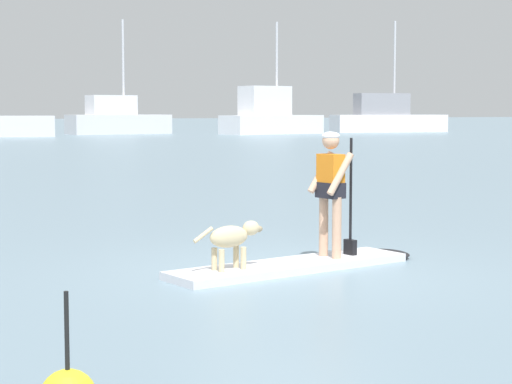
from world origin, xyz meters
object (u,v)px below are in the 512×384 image
(paddleboard, at_px, (304,264))
(dog, at_px, (232,238))
(person_paddler, at_px, (331,185))
(moored_boat_center, at_px, (387,117))
(moored_boat_outer, at_px, (270,116))
(moored_boat_far_starboard, at_px, (117,119))

(paddleboard, bearing_deg, dog, -169.02)
(person_paddler, bearing_deg, moored_boat_center, 56.15)
(paddleboard, bearing_deg, person_paddler, 10.98)
(paddleboard, relative_size, moored_boat_outer, 0.39)
(paddleboard, distance_m, moored_boat_far_starboard, 65.65)
(moored_boat_outer, xyz_separation_m, moored_boat_center, (12.53, 1.36, -0.16))
(paddleboard, relative_size, moored_boat_center, 0.34)
(dog, distance_m, moored_boat_outer, 65.32)
(person_paddler, distance_m, dog, 1.65)
(person_paddler, xyz_separation_m, moored_boat_outer, (27.44, 58.24, 0.45))
(paddleboard, height_order, dog, dog)
(moored_boat_outer, bearing_deg, person_paddler, -115.23)
(person_paddler, xyz_separation_m, dog, (-1.52, -0.30, -0.56))
(person_paddler, xyz_separation_m, moored_boat_center, (39.98, 59.60, 0.29))
(person_paddler, bearing_deg, dog, -169.02)
(dog, xyz_separation_m, moored_boat_center, (41.50, 59.90, 0.85))
(dog, bearing_deg, moored_boat_far_starboard, 74.79)
(moored_boat_far_starboard, distance_m, moored_boat_outer, 12.76)
(dog, height_order, moored_boat_outer, moored_boat_outer)
(moored_boat_far_starboard, relative_size, moored_boat_outer, 1.02)
(person_paddler, distance_m, moored_boat_outer, 64.38)
(paddleboard, xyz_separation_m, moored_boat_outer, (27.88, 58.33, 1.44))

